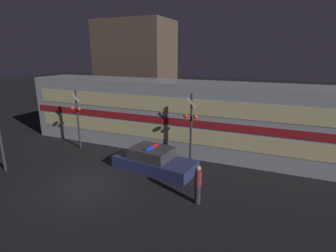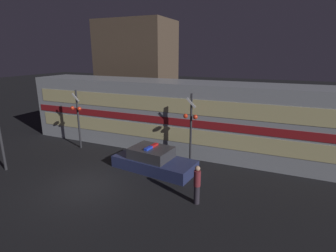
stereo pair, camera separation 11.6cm
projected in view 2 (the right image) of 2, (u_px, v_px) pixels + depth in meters
ground_plane at (87, 186)px, 12.79m from camera, size 120.00×120.00×0.00m
train at (179, 116)px, 17.32m from camera, size 21.98×3.12×4.51m
police_car at (154, 161)px, 14.53m from camera, size 4.78×2.45×1.36m
pedestrian at (197, 184)px, 11.08m from camera, size 0.29×0.29×1.75m
crossing_signal_near at (191, 125)px, 14.55m from camera, size 0.83×0.33×4.16m
crossing_signal_far at (77, 115)px, 17.28m from camera, size 0.83×0.33×3.97m
building_left at (137, 70)px, 25.88m from camera, size 6.88×4.84×9.25m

